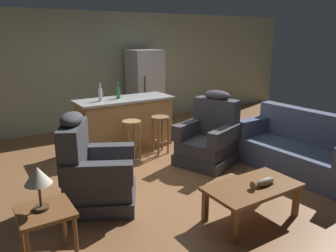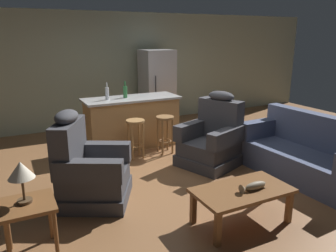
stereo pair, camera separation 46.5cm
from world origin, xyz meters
The scene contains 15 objects.
ground_plane centered at (0.00, 0.00, 0.00)m, with size 12.00×12.00×0.00m.
back_wall centered at (0.00, 3.12, 1.30)m, with size 12.00×0.05×2.60m.
coffee_table centered at (0.14, -1.76, 0.36)m, with size 1.10×0.60×0.42m.
fish_figurine centered at (0.23, -1.84, 0.46)m, with size 0.34×0.10×0.10m.
couch centered at (1.81, -1.17, 0.34)m, with size 0.94×1.94×0.94m.
recliner_near_lamp centered at (-1.28, -0.46, 0.42)m, with size 1.13×1.13×1.20m.
recliner_near_island centered at (0.84, -0.12, 0.42)m, with size 1.08×1.08×1.20m.
end_table centered at (-2.04, -1.31, 0.46)m, with size 0.48×0.48×0.56m.
table_lamp centered at (-2.06, -1.29, 0.87)m, with size 0.24×0.24×0.41m.
kitchen_island centered at (0.00, 1.35, 0.48)m, with size 1.80×0.70×0.95m.
bar_stool_left centered at (-0.18, 0.72, 0.47)m, with size 0.32×0.32×0.68m.
bar_stool_right centered at (0.39, 0.72, 0.47)m, with size 0.32×0.32×0.68m.
refrigerator centered at (1.09, 2.55, 0.88)m, with size 0.70×0.69×1.76m.
bottle_tall_green centered at (-0.10, 1.39, 1.07)m, with size 0.08×0.08×0.31m.
bottle_short_amber centered at (-0.46, 1.34, 1.07)m, with size 0.07×0.07×0.32m.
Camera 2 is at (-2.10, -4.37, 2.08)m, focal length 35.00 mm.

